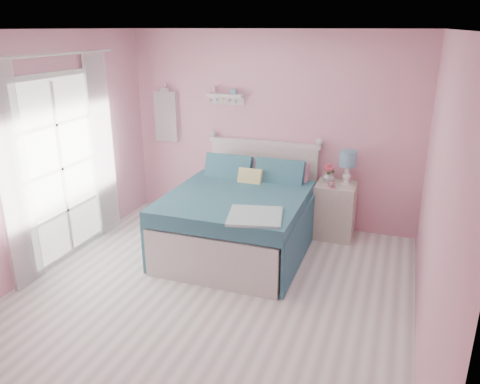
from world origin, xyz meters
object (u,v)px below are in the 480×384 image
Objects in this scene: vase at (329,176)px; teacup at (331,185)px; nightstand at (335,210)px; table_lamp at (348,161)px; bed at (241,218)px.

teacup is (0.07, -0.21, -0.04)m from vase.
nightstand is 0.45m from vase.
vase is 0.23m from teacup.
nightstand is 1.66× the size of table_lamp.
nightstand is (1.04, 0.74, -0.04)m from bed.
table_lamp reaches higher than teacup.
bed is 4.61× the size of table_lamp.
nightstand is at bearing -24.03° from vase.
teacup is at bearing -126.77° from table_lamp.
bed is 1.28m from vase.
table_lamp is at bearing 34.05° from bed.
table_lamp is (1.15, 0.79, 0.63)m from bed.
bed reaches higher than table_lamp.
vase is at bearing 155.97° from nightstand.
bed is at bearing -149.68° from teacup.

